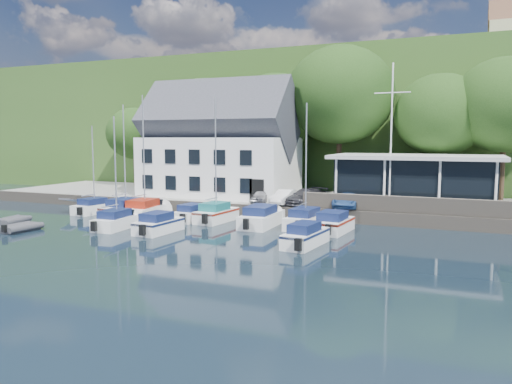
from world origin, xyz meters
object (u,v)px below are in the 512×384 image
car_white (285,197)px  car_blue (347,200)px  flagpole (391,137)px  boat_r1_0 (93,166)px  boat_r1_3 (192,212)px  boat_r1_4 (216,161)px  car_silver (261,196)px  boat_r1_2 (144,159)px  club_pavilion (415,180)px  dinghy_1 (20,226)px  harbor_building (220,150)px  boat_r1_6 (306,165)px  boat_r2_2 (159,222)px  boat_r1_1 (124,159)px  boat_r1_5 (262,216)px  dinghy_0 (12,220)px  boat_r2_1 (115,169)px  car_dgrey (306,197)px  boat_r2_4 (306,234)px  boat_r1_7 (333,222)px

car_white → car_blue: bearing=5.4°
flagpole → boat_r1_0: flagpole is taller
boat_r1_3 → boat_r1_4: 4.45m
car_silver → boat_r1_2: (-7.97, -5.36, 3.22)m
boat_r1_0 → club_pavilion: bearing=25.8°
club_pavilion → boat_r1_0: (-25.60, -8.40, 1.07)m
dinghy_1 → harbor_building: bearing=72.5°
harbor_building → boat_r1_6: harbor_building is taller
car_blue → boat_r2_2: 14.84m
car_blue → boat_r1_1: size_ratio=0.38×
boat_r1_5 → dinghy_0: boat_r1_5 is taller
boat_r2_1 → dinghy_1: (-5.60, -3.45, -3.93)m
car_dgrey → boat_r2_2: (-7.23, -10.70, -0.93)m
harbor_building → boat_r1_5: harbor_building is taller
car_dgrey → club_pavilion: bearing=37.5°
boat_r1_0 → boat_r1_2: size_ratio=0.87×
car_blue → boat_r1_4: boat_r1_4 is taller
boat_r1_3 → boat_r2_4: boat_r2_4 is taller
car_white → boat_r1_1: bearing=-149.2°
boat_r1_4 → boat_r2_1: bearing=-129.5°
boat_r2_2 → car_blue: bearing=46.6°
car_dgrey → boat_r1_0: size_ratio=0.54×
boat_r1_4 → dinghy_1: boat_r1_4 is taller
boat_r1_0 → dinghy_0: bearing=-100.5°
club_pavilion → boat_r1_6: size_ratio=1.46×
harbor_building → boat_r1_1: (-3.90, -9.45, -0.57)m
dinghy_1 → car_dgrey: bearing=44.1°
boat_r1_3 → car_white: bearing=47.3°
car_dgrey → boat_r1_4: bearing=-119.7°
boat_r1_6 → boat_r1_4: bearing=-174.0°
boat_r2_2 → flagpole: bearing=40.3°
club_pavilion → car_blue: bearing=-143.1°
boat_r1_6 → dinghy_1: 20.51m
flagpole → dinghy_1: 27.70m
flagpole → boat_r1_6: (-5.20, -4.90, -2.00)m
boat_r1_2 → dinghy_1: 10.41m
boat_r1_7 → boat_r1_6: bearing=165.0°
flagpole → boat_r1_0: bearing=-167.8°
car_silver → boat_r1_1: boat_r1_1 is taller
boat_r2_2 → car_dgrey: bearing=59.3°
boat_r1_3 → boat_r1_4: bearing=15.8°
boat_r1_3 → boat_r2_2: (0.33, -5.20, 0.05)m
boat_r1_4 → boat_r1_5: (3.98, -0.42, -3.89)m
boat_r1_1 → car_white: bearing=27.2°
boat_r1_2 → boat_r1_7: 16.09m
boat_r1_5 → car_silver: bearing=111.4°
boat_r2_1 → boat_r2_4: 14.61m
car_white → boat_r1_2: size_ratio=0.38×
harbor_building → boat_r1_2: bearing=-102.8°
car_dgrey → boat_r1_6: (1.55, -5.10, 2.88)m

